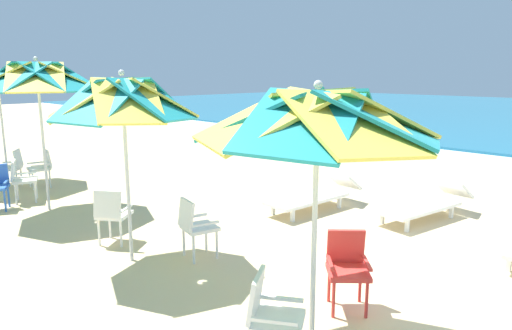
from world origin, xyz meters
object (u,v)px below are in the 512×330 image
beach_umbrella_0 (317,119)px  plastic_chair_2 (112,213)px  beach_umbrella_2 (37,78)px  plastic_chair_3 (195,225)px  plastic_chair_0 (270,314)px  plastic_chair_6 (13,166)px  plastic_chair_4 (21,178)px  sun_lounger_1 (425,204)px  beach_umbrella_1 (123,101)px  plastic_chair_7 (42,166)px  sun_lounger_2 (315,195)px  plastic_chair_1 (347,265)px

beach_umbrella_0 → plastic_chair_2: 4.17m
beach_umbrella_0 → beach_umbrella_2: 6.36m
plastic_chair_3 → plastic_chair_0: bearing=-23.0°
plastic_chair_0 → plastic_chair_6: size_ratio=1.00×
plastic_chair_4 → plastic_chair_6: same height
plastic_chair_6 → sun_lounger_1: plastic_chair_6 is taller
plastic_chair_6 → beach_umbrella_1: bearing=-2.8°
plastic_chair_0 → beach_umbrella_2: beach_umbrella_2 is taller
plastic_chair_3 → plastic_chair_4: 4.85m
plastic_chair_3 → sun_lounger_1: (1.47, 4.01, -0.22)m
beach_umbrella_1 → plastic_chair_7: 5.52m
sun_lounger_1 → plastic_chair_7: bearing=-151.4°
sun_lounger_2 → plastic_chair_4: bearing=-140.0°
plastic_chair_0 → beach_umbrella_1: beach_umbrella_1 is taller
beach_umbrella_0 → plastic_chair_7: (-8.25, 0.58, -1.68)m
plastic_chair_3 → sun_lounger_2: plastic_chair_3 is taller
beach_umbrella_1 → plastic_chair_6: 5.92m
sun_lounger_2 → plastic_chair_7: bearing=-151.2°
beach_umbrella_0 → beach_umbrella_2: beach_umbrella_2 is taller
beach_umbrella_0 → plastic_chair_6: size_ratio=2.91×
plastic_chair_0 → plastic_chair_6: bearing=175.9°
plastic_chair_0 → plastic_chair_3: 2.62m
plastic_chair_4 → plastic_chair_6: (-1.44, 0.30, 0.00)m
plastic_chair_4 → plastic_chair_3: bearing=8.4°
plastic_chair_0 → sun_lounger_2: size_ratio=0.40×
beach_umbrella_0 → plastic_chair_2: size_ratio=2.91×
plastic_chair_0 → beach_umbrella_2: 6.61m
beach_umbrella_0 → plastic_chair_3: size_ratio=2.91×
plastic_chair_0 → beach_umbrella_2: (-6.29, 0.48, 1.98)m
plastic_chair_1 → sun_lounger_2: (-2.57, 2.72, -0.22)m
beach_umbrella_0 → sun_lounger_1: bearing=102.6°
plastic_chair_1 → beach_umbrella_1: (-2.86, -1.03, 1.72)m
plastic_chair_1 → plastic_chair_7: (-8.05, -0.28, 0.00)m
beach_umbrella_0 → plastic_chair_0: (-0.07, -0.51, -1.68)m
plastic_chair_1 → plastic_chair_6: same height
beach_umbrella_2 → plastic_chair_4: size_ratio=3.31×
beach_umbrella_1 → plastic_chair_2: (-0.76, 0.13, -1.72)m
beach_umbrella_1 → beach_umbrella_2: (-3.30, 0.14, 0.27)m
plastic_chair_7 → plastic_chair_4: bearing=-38.4°
plastic_chair_4 → sun_lounger_1: plastic_chair_4 is taller
beach_umbrella_0 → plastic_chair_1: (-0.20, 0.86, -1.68)m
beach_umbrella_1 → sun_lounger_1: 5.47m
plastic_chair_3 → plastic_chair_2: bearing=-157.5°
plastic_chair_0 → plastic_chair_7: size_ratio=1.00×
plastic_chair_0 → plastic_chair_4: (-7.21, 0.32, 0.00)m
plastic_chair_2 → plastic_chair_7: bearing=172.1°
beach_umbrella_1 → plastic_chair_3: size_ratio=3.02×
sun_lounger_1 → beach_umbrella_2: bearing=-139.5°
plastic_chair_0 → plastic_chair_7: (-8.18, 1.09, 0.00)m
plastic_chair_6 → sun_lounger_1: (7.71, 4.42, -0.22)m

